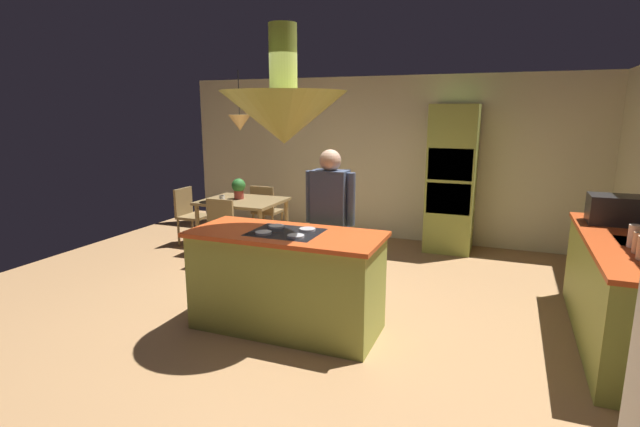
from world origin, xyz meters
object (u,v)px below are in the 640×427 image
Objects in this scene: canister_tea at (635,236)px; microwave_on_counter at (614,210)px; person_at_island at (330,218)px; kitchen_island at (286,280)px; chair_by_back_wall at (265,208)px; canister_sugar at (640,243)px; chair_at_corner at (189,212)px; potted_plant_on_table at (239,187)px; cup_on_table at (222,199)px; dining_table at (243,206)px; chair_facing_island at (216,228)px; oven_tower at (452,179)px.

microwave_on_counter is at bearing 90.00° from canister_tea.
kitchen_island is at bearing -105.59° from person_at_island.
chair_by_back_wall is 4.76m from microwave_on_counter.
canister_sugar is 1.07m from microwave_on_counter.
person_at_island is 1.89× the size of chair_at_corner.
microwave_on_counter is (4.63, -0.68, 0.15)m from potted_plant_on_table.
person_at_island is 5.49× the size of potted_plant_on_table.
cup_on_table is 4.91m from canister_tea.
dining_table is 0.71m from chair_facing_island.
cup_on_table is at bearing -129.33° from dining_table.
oven_tower is (1.10, 3.24, 0.58)m from kitchen_island.
canister_tea is (5.48, -1.51, 0.53)m from chair_at_corner.
oven_tower is at bearing 121.59° from canister_sugar.
chair_by_back_wall is at bearing 154.18° from canister_tea.
kitchen_island is 9.66× the size of canister_tea.
kitchen_island is 2.71m from dining_table.
kitchen_island is 3.47m from oven_tower.
kitchen_island is 3.26m from microwave_on_counter.
chair_facing_island is 1.00× the size of chair_by_back_wall.
kitchen_island is 1.58× the size of dining_table.
person_at_island reaches higher than canister_tea.
chair_by_back_wall is (-2.80, -0.45, -0.55)m from oven_tower.
chair_at_corner is at bearing 162.68° from cup_on_table.
chair_at_corner is (-0.94, -0.00, -0.16)m from dining_table.
oven_tower is 23.51× the size of cup_on_table.
potted_plant_on_table is 4.95m from canister_sugar.
oven_tower reaches higher than canister_sugar.
potted_plant_on_table reaches higher than kitchen_island.
kitchen_island is at bearing -168.20° from canister_tea.
potted_plant_on_table is at bearing 81.85° from chair_by_back_wall.
microwave_on_counter is at bearing -96.45° from chair_at_corner.
chair_at_corner is at bearing 162.90° from canister_sugar.
person_at_island is at bearing -30.05° from cup_on_table.
cup_on_table is (0.75, -0.23, 0.30)m from chair_at_corner.
canister_tea is 0.40× the size of microwave_on_counter.
dining_table is 1.30× the size of chair_facing_island.
oven_tower is 3.95m from chair_at_corner.
chair_at_corner reaches higher than cup_on_table.
cup_on_table is at bearing 149.95° from person_at_island.
canister_tea is at bearing -10.20° from chair_facing_island.
canister_tea reaches higher than dining_table.
canister_tea is (1.74, -2.65, -0.03)m from oven_tower.
canister_tea reaches higher than chair_facing_island.
chair_at_corner is (-0.94, -0.69, 0.00)m from chair_by_back_wall.
dining_table is 0.33m from cup_on_table.
kitchen_island is at bearing -108.74° from oven_tower.
canister_tea is at bearing 154.18° from chair_by_back_wall.
canister_sugar is (4.54, -1.00, 0.52)m from chair_facing_island.
microwave_on_counter is at bearing 163.91° from chair_by_back_wall.
chair_by_back_wall is at bearing 163.91° from microwave_on_counter.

